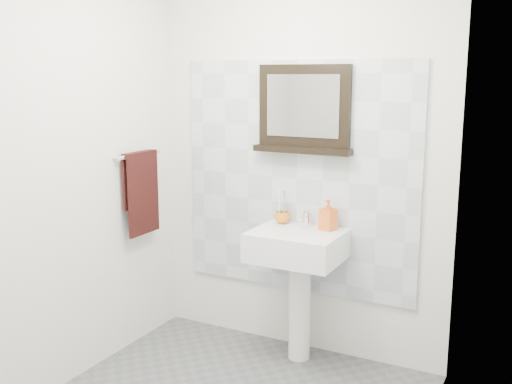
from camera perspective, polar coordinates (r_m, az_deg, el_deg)
back_wall at (r=3.87m, az=4.05°, el=2.81°), size 2.00×0.01×2.50m
front_wall at (r=2.09m, az=-20.99°, el=-5.04°), size 2.00×0.01×2.50m
left_wall at (r=3.54m, az=-18.50°, el=1.48°), size 0.01×2.20×2.50m
right_wall at (r=2.53m, az=14.88°, el=-1.94°), size 0.01×2.20×2.50m
splashback at (r=3.88m, az=3.96°, el=1.32°), size 1.60×0.02×1.50m
pedestal_sink at (r=3.76m, az=3.95°, el=-6.43°), size 0.55×0.44×0.96m
toothbrush_cup at (r=3.88m, az=2.53°, el=-2.45°), size 0.11×0.11×0.08m
toothbrushes at (r=3.86m, az=2.53°, el=-1.23°), size 0.05×0.04×0.21m
soap_dispenser at (r=3.73m, az=6.89°, el=-2.15°), size 0.11×0.11×0.19m
framed_mirror at (r=3.78m, az=4.60°, el=7.67°), size 0.64×0.11×0.55m
towel_bar at (r=3.99m, az=-11.08°, el=3.50°), size 0.07×0.40×0.03m
hand_towel at (r=4.02m, az=-10.89°, el=0.53°), size 0.06×0.30×0.55m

